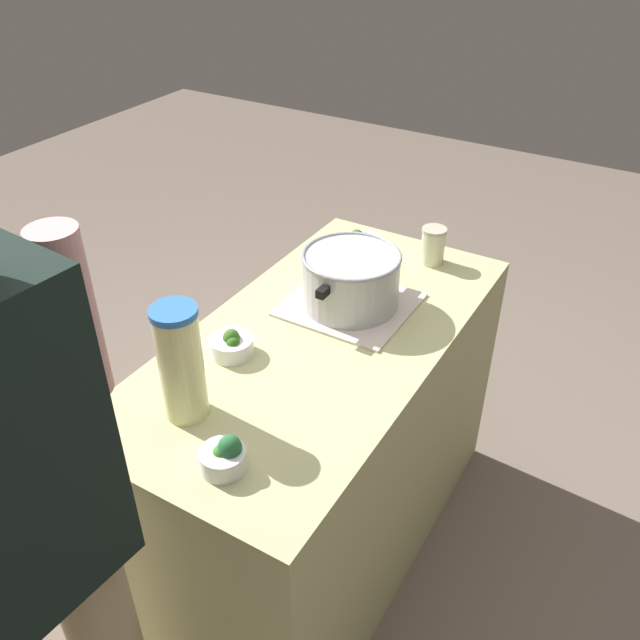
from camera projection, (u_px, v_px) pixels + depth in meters
ground_plane at (320, 534)px, 2.32m from camera, size 8.00×8.00×0.00m
counter_slab at (320, 446)px, 2.08m from camera, size 1.31×0.65×0.85m
dish_cloth at (351, 305)px, 1.96m from camera, size 0.33×0.35×0.01m
cooking_pot at (351, 279)px, 1.91m from camera, size 0.35×0.28×0.16m
lemonade_pitcher at (181, 363)px, 1.50m from camera, size 0.11×0.11×0.29m
mason_jar at (433, 246)px, 2.14m from camera, size 0.08×0.08×0.12m
broccoli_bowl_front at (224, 457)px, 1.42m from camera, size 0.10×0.10×0.09m
broccoli_bowl_center at (362, 243)px, 2.22m from camera, size 0.13×0.13×0.08m
broccoli_bowl_back at (232, 345)px, 1.75m from camera, size 0.11×0.11×0.08m
person_cook at (26, 574)px, 1.13m from camera, size 0.50×0.23×1.69m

